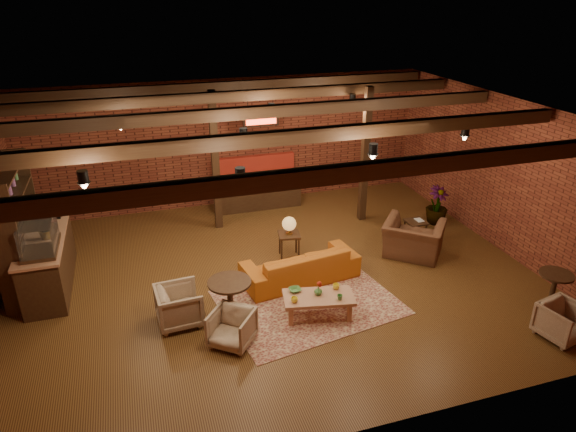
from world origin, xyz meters
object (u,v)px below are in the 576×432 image
object	(u,v)px
side_table_lamp	(289,227)
armchair_a	(179,304)
armchair_b	(232,326)
sofa	(300,265)
round_table_right	(554,285)
plant_tall	(442,169)
side_table_book	(416,222)
coffee_table	(318,298)
armchair_far	(563,320)
armchair_right	(414,233)
round_table_left	(230,294)

from	to	relation	value
side_table_lamp	armchair_a	distance (m)	2.96
armchair_b	sofa	bearing A→B (deg)	80.71
armchair_a	round_table_right	world-z (taller)	armchair_a
sofa	plant_tall	xyz separation A→B (m)	(3.94, 1.50, 1.05)
armchair_b	round_table_right	bearing A→B (deg)	31.09
armchair_b	plant_tall	world-z (taller)	plant_tall
sofa	armchair_b	world-z (taller)	sofa
side_table_book	armchair_a	bearing A→B (deg)	-163.93
coffee_table	round_table_right	distance (m)	4.15
armchair_b	armchair_far	bearing A→B (deg)	22.37
side_table_book	plant_tall	distance (m)	1.50
armchair_far	side_table_book	bearing A→B (deg)	84.79
plant_tall	armchair_far	bearing A→B (deg)	-96.28
side_table_book	armchair_right	bearing A→B (deg)	-124.16
sofa	round_table_right	size ratio (longest dim) A/B	3.30
armchair_b	armchair_right	bearing A→B (deg)	60.57
round_table_left	round_table_right	bearing A→B (deg)	-13.44
armchair_right	armchair_b	bearing A→B (deg)	63.25
armchair_a	armchair_b	bearing A→B (deg)	-142.14
coffee_table	side_table_book	world-z (taller)	coffee_table
side_table_book	plant_tall	xyz separation A→B (m)	(0.96, 0.67, 0.93)
armchair_right	armchair_a	bearing A→B (deg)	51.52
side_table_lamp	sofa	bearing A→B (deg)	-94.30
armchair_right	side_table_book	bearing A→B (deg)	-83.44
round_table_left	plant_tall	xyz separation A→B (m)	(5.48, 2.40, 0.86)
round_table_left	armchair_b	world-z (taller)	round_table_left
coffee_table	round_table_right	world-z (taller)	round_table_right
armchair_b	armchair_right	world-z (taller)	armchair_right
armchair_right	round_table_right	world-z (taller)	armchair_right
armchair_a	armchair_far	xyz separation A→B (m)	(5.82, -2.24, -0.04)
sofa	armchair_a	xyz separation A→B (m)	(-2.37, -0.71, 0.04)
round_table_left	side_table_book	xyz separation A→B (m)	(4.52, 1.72, -0.07)
plant_tall	round_table_right	bearing A→B (deg)	-90.00
sofa	armchair_far	distance (m)	4.54
side_table_lamp	armchair_b	distance (m)	3.02
armchair_right	plant_tall	world-z (taller)	plant_tall
armchair_b	plant_tall	size ratio (longest dim) A/B	0.24
armchair_b	armchair_far	world-z (taller)	armchair_far
round_table_right	sofa	bearing A→B (deg)	150.77
side_table_book	round_table_right	xyz separation A→B (m)	(0.96, -3.03, 0.01)
side_table_lamp	armchair_a	size ratio (longest dim) A/B	1.24
side_table_lamp	round_table_left	size ratio (longest dim) A/B	1.21
coffee_table	round_table_left	size ratio (longest dim) A/B	1.70
round_table_left	armchair_far	world-z (taller)	round_table_left
armchair_far	armchair_right	bearing A→B (deg)	93.11
side_table_lamp	armchair_b	xyz separation A→B (m)	(-1.72, -2.45, -0.37)
coffee_table	armchair_right	distance (m)	3.05
round_table_left	armchair_right	distance (m)	4.26
plant_tall	round_table_left	bearing A→B (deg)	-156.37
round_table_right	armchair_far	xyz separation A→B (m)	(-0.49, -0.75, -0.12)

